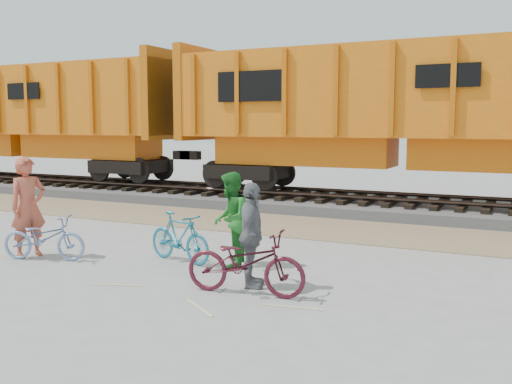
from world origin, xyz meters
TOP-DOWN VIEW (x-y plane):
  - ground at (0.00, 0.00)m, footprint 120.00×120.00m
  - gravel_strip at (0.00, 5.50)m, footprint 120.00×3.00m
  - ballast_bed at (0.00, 9.00)m, footprint 120.00×4.00m
  - track at (0.00, 9.00)m, footprint 120.00×2.60m
  - hopper_car_left at (-13.52, 9.00)m, footprint 14.00×3.13m
  - hopper_car_center at (1.48, 9.00)m, footprint 14.00×3.13m
  - bicycle_blue at (-3.41, -0.04)m, footprint 1.74×1.07m
  - bicycle_teal at (-0.99, 0.98)m, footprint 1.64×0.81m
  - bicycle_maroon at (1.10, -0.33)m, footprint 1.97×0.88m
  - person_solo at (-3.91, 0.06)m, footprint 0.66×0.83m
  - person_man at (0.01, 1.18)m, footprint 0.91×1.02m
  - person_woman at (1.00, 0.07)m, footprint 0.73×1.07m

SIDE VIEW (x-z plane):
  - ground at x=0.00m, z-range 0.00..0.00m
  - gravel_strip at x=0.00m, z-range 0.00..0.02m
  - ballast_bed at x=0.00m, z-range 0.00..0.30m
  - bicycle_blue at x=-3.41m, z-range 0.00..0.87m
  - track at x=0.00m, z-range 0.35..0.59m
  - bicycle_teal at x=-0.99m, z-range 0.00..0.95m
  - bicycle_maroon at x=1.10m, z-range 0.00..1.00m
  - person_woman at x=1.00m, z-range 0.00..1.69m
  - person_man at x=0.01m, z-range 0.00..1.74m
  - person_solo at x=-3.91m, z-range 0.00..1.98m
  - hopper_car_left at x=-13.52m, z-range 0.68..5.33m
  - hopper_car_center at x=1.48m, z-range 0.68..5.33m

